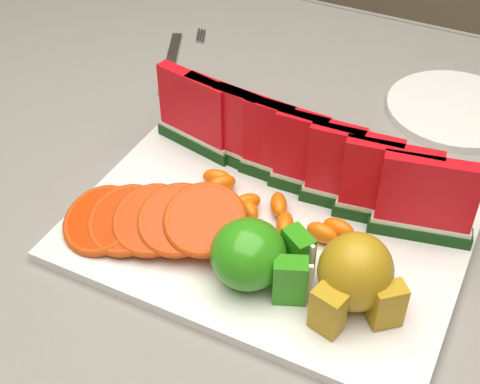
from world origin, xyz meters
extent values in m
cube|color=#4F301F|center=(0.00, 0.00, 0.73)|extent=(1.40, 0.90, 0.03)
cube|color=#4F301F|center=(-0.64, 0.39, 0.36)|extent=(0.06, 0.06, 0.72)
cube|color=gray|center=(0.00, 0.00, 0.75)|extent=(1.52, 1.02, 0.01)
cube|color=gray|center=(0.00, 0.51, 0.66)|extent=(1.52, 0.01, 0.20)
cube|color=silver|center=(0.07, -0.02, 0.76)|extent=(0.40, 0.30, 0.01)
ellipsoid|color=#2C920B|center=(0.08, -0.10, 0.80)|extent=(0.08, 0.08, 0.07)
cube|color=#2C920B|center=(0.13, -0.11, 0.80)|extent=(0.04, 0.03, 0.05)
cube|color=beige|center=(0.13, -0.11, 0.80)|extent=(0.03, 0.01, 0.05)
cube|color=#2C920B|center=(0.12, -0.07, 0.80)|extent=(0.04, 0.03, 0.05)
cube|color=beige|center=(0.12, -0.07, 0.80)|extent=(0.03, 0.02, 0.05)
ellipsoid|color=#976E0F|center=(0.18, -0.08, 0.81)|extent=(0.08, 0.08, 0.08)
cube|color=#976E0F|center=(0.17, -0.12, 0.79)|extent=(0.03, 0.03, 0.05)
cube|color=#976E0F|center=(0.21, -0.09, 0.79)|extent=(0.03, 0.03, 0.05)
cylinder|color=silver|center=(0.19, 0.29, 0.76)|extent=(0.19, 0.19, 0.01)
cube|color=silver|center=(-0.20, 0.23, 0.76)|extent=(0.08, 0.16, 0.00)
cube|color=silver|center=(-0.21, 0.32, 0.76)|extent=(0.02, 0.04, 0.00)
cube|color=silver|center=(-0.20, 0.32, 0.76)|extent=(0.02, 0.04, 0.00)
cube|color=silver|center=(-0.20, 0.32, 0.76)|extent=(0.02, 0.04, 0.00)
cube|color=#093B09|center=(-0.07, 0.06, 0.78)|extent=(0.11, 0.04, 0.01)
cube|color=silver|center=(-0.07, 0.06, 0.79)|extent=(0.10, 0.04, 0.01)
cube|color=red|center=(-0.07, 0.06, 0.83)|extent=(0.10, 0.04, 0.08)
cube|color=#093B09|center=(-0.03, 0.06, 0.78)|extent=(0.11, 0.04, 0.01)
cube|color=silver|center=(-0.03, 0.06, 0.79)|extent=(0.10, 0.03, 0.01)
cube|color=red|center=(-0.03, 0.06, 0.83)|extent=(0.10, 0.03, 0.08)
cube|color=#093B09|center=(0.01, 0.05, 0.78)|extent=(0.11, 0.03, 0.01)
cube|color=silver|center=(0.01, 0.05, 0.79)|extent=(0.10, 0.03, 0.01)
cube|color=red|center=(0.01, 0.05, 0.83)|extent=(0.10, 0.02, 0.08)
cube|color=#093B09|center=(0.05, 0.05, 0.78)|extent=(0.11, 0.02, 0.01)
cube|color=silver|center=(0.05, 0.05, 0.79)|extent=(0.10, 0.02, 0.01)
cube|color=red|center=(0.05, 0.05, 0.83)|extent=(0.10, 0.02, 0.08)
cube|color=#093B09|center=(0.09, 0.04, 0.78)|extent=(0.11, 0.02, 0.01)
cube|color=silver|center=(0.09, 0.04, 0.79)|extent=(0.10, 0.02, 0.01)
cube|color=red|center=(0.09, 0.04, 0.83)|extent=(0.10, 0.02, 0.08)
cube|color=#093B09|center=(0.13, 0.04, 0.78)|extent=(0.11, 0.03, 0.01)
cube|color=silver|center=(0.13, 0.04, 0.79)|extent=(0.10, 0.03, 0.01)
cube|color=red|center=(0.13, 0.04, 0.83)|extent=(0.10, 0.02, 0.08)
cube|color=#093B09|center=(0.17, 0.03, 0.78)|extent=(0.11, 0.04, 0.01)
cube|color=silver|center=(0.17, 0.03, 0.79)|extent=(0.10, 0.03, 0.01)
cube|color=red|center=(0.17, 0.03, 0.83)|extent=(0.10, 0.03, 0.08)
cube|color=#093B09|center=(0.21, 0.03, 0.78)|extent=(0.11, 0.04, 0.01)
cube|color=silver|center=(0.21, 0.03, 0.79)|extent=(0.10, 0.04, 0.01)
cube|color=red|center=(0.21, 0.03, 0.83)|extent=(0.10, 0.04, 0.08)
cylinder|color=#C63F08|center=(-0.08, -0.11, 0.79)|extent=(0.09, 0.09, 0.03)
torus|color=#B94000|center=(-0.08, -0.11, 0.79)|extent=(0.10, 0.10, 0.04)
cylinder|color=#C63F08|center=(-0.06, -0.10, 0.79)|extent=(0.08, 0.08, 0.03)
torus|color=#B94000|center=(-0.06, -0.10, 0.79)|extent=(0.09, 0.09, 0.04)
cylinder|color=#C63F08|center=(-0.03, -0.09, 0.80)|extent=(0.08, 0.08, 0.03)
torus|color=#B94000|center=(-0.03, -0.09, 0.80)|extent=(0.09, 0.09, 0.04)
cylinder|color=#C63F08|center=(0.00, -0.09, 0.80)|extent=(0.09, 0.08, 0.03)
torus|color=#B94000|center=(0.00, -0.09, 0.80)|extent=(0.10, 0.09, 0.04)
cylinder|color=#C63F08|center=(0.02, -0.08, 0.80)|extent=(0.09, 0.09, 0.03)
torus|color=#B94000|center=(0.02, -0.08, 0.80)|extent=(0.10, 0.10, 0.04)
cylinder|color=#C63F08|center=(-0.03, 0.10, 0.78)|extent=(0.08, 0.08, 0.03)
torus|color=#B94000|center=(-0.03, 0.10, 0.78)|extent=(0.09, 0.08, 0.03)
cylinder|color=#C63F08|center=(0.01, 0.10, 0.79)|extent=(0.08, 0.08, 0.03)
torus|color=#B94000|center=(0.01, 0.10, 0.79)|extent=(0.09, 0.09, 0.03)
cylinder|color=#C63F08|center=(0.06, 0.10, 0.79)|extent=(0.09, 0.09, 0.03)
torus|color=#B94000|center=(0.06, 0.10, 0.79)|extent=(0.10, 0.10, 0.03)
cylinder|color=#C63F08|center=(0.11, 0.10, 0.79)|extent=(0.09, 0.09, 0.03)
torus|color=#B94000|center=(0.11, 0.10, 0.79)|extent=(0.10, 0.10, 0.03)
ellipsoid|color=#EF3403|center=(-0.01, 0.01, 0.78)|extent=(0.04, 0.02, 0.02)
ellipsoid|color=#EF3403|center=(0.00, 0.00, 0.78)|extent=(0.03, 0.04, 0.02)
ellipsoid|color=#EF3403|center=(0.04, -0.02, 0.78)|extent=(0.04, 0.04, 0.02)
ellipsoid|color=#EF3403|center=(0.04, -0.02, 0.78)|extent=(0.04, 0.04, 0.02)
ellipsoid|color=#EF3403|center=(0.07, 0.00, 0.78)|extent=(0.03, 0.04, 0.02)
ellipsoid|color=#EF3403|center=(0.09, -0.03, 0.78)|extent=(0.03, 0.04, 0.02)
ellipsoid|color=#EF3403|center=(0.13, -0.02, 0.78)|extent=(0.04, 0.02, 0.02)
ellipsoid|color=#EF3403|center=(0.14, -0.01, 0.78)|extent=(0.04, 0.02, 0.02)
ellipsoid|color=#EF3403|center=(0.17, -0.02, 0.78)|extent=(0.03, 0.02, 0.02)
camera|label=1|loc=(0.27, -0.49, 1.26)|focal=50.00mm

